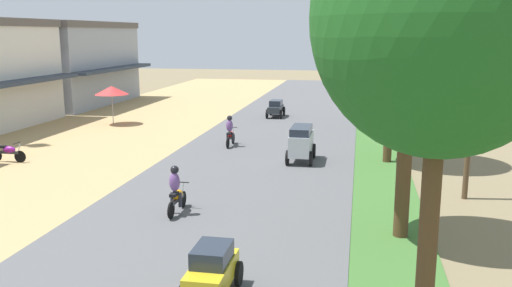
% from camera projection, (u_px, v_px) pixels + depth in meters
% --- Properties ---
extents(shophouse_far, '(9.53, 12.70, 6.90)m').
position_uv_depth(shophouse_far, '(63.00, 64.00, 46.14)').
color(shophouse_far, '#999EA8').
rests_on(shophouse_far, ground).
extents(parked_motorbike_fourth, '(1.80, 0.54, 0.94)m').
position_uv_depth(parked_motorbike_fourth, '(8.00, 152.00, 25.58)').
color(parked_motorbike_fourth, black).
rests_on(parked_motorbike_fourth, dirt_shoulder).
extents(vendor_umbrella, '(2.20, 2.20, 2.52)m').
position_uv_depth(vendor_umbrella, '(112.00, 90.00, 35.87)').
color(vendor_umbrella, '#99999E').
rests_on(vendor_umbrella, dirt_shoulder).
extents(median_tree_nearest, '(3.67, 3.67, 8.13)m').
position_uv_depth(median_tree_nearest, '(442.00, 19.00, 7.55)').
color(median_tree_nearest, '#4C351E').
rests_on(median_tree_nearest, median_strip).
extents(median_tree_second, '(4.25, 4.25, 7.68)m').
position_uv_depth(median_tree_second, '(410.00, 49.00, 15.27)').
color(median_tree_second, '#4C351E').
rests_on(median_tree_second, median_strip).
extents(median_tree_third, '(4.66, 4.66, 9.29)m').
position_uv_depth(median_tree_third, '(394.00, 14.00, 24.43)').
color(median_tree_third, '#4C351E').
rests_on(median_tree_third, median_strip).
extents(median_tree_fourth, '(4.36, 4.36, 8.21)m').
position_uv_depth(median_tree_fourth, '(383.00, 30.00, 33.79)').
color(median_tree_fourth, '#4C351E').
rests_on(median_tree_fourth, median_strip).
extents(streetlamp_near, '(3.16, 0.20, 7.23)m').
position_uv_depth(streetlamp_near, '(377.00, 57.00, 40.03)').
color(streetlamp_near, gray).
rests_on(streetlamp_near, median_strip).
extents(streetlamp_mid, '(3.16, 0.20, 7.31)m').
position_uv_depth(streetlamp_mid, '(374.00, 52.00, 50.37)').
color(streetlamp_mid, gray).
rests_on(streetlamp_mid, median_strip).
extents(utility_pole_near, '(1.80, 0.20, 8.95)m').
position_uv_depth(utility_pole_near, '(408.00, 53.00, 37.69)').
color(utility_pole_near, brown).
rests_on(utility_pole_near, ground).
extents(utility_pole_far, '(1.80, 0.20, 8.81)m').
position_uv_depth(utility_pole_far, '(474.00, 73.00, 19.30)').
color(utility_pole_far, brown).
rests_on(utility_pole_far, ground).
extents(car_hatchback_yellow, '(1.04, 2.00, 1.23)m').
position_uv_depth(car_hatchback_yellow, '(212.00, 270.00, 12.37)').
color(car_hatchback_yellow, gold).
rests_on(car_hatchback_yellow, road_strip).
extents(car_van_silver, '(1.19, 2.41, 1.67)m').
position_uv_depth(car_van_silver, '(301.00, 142.00, 25.55)').
color(car_van_silver, '#B7BCC1').
rests_on(car_van_silver, road_strip).
extents(car_sedan_charcoal, '(1.10, 2.26, 1.19)m').
position_uv_depth(car_sedan_charcoal, '(276.00, 108.00, 39.24)').
color(car_sedan_charcoal, '#282D33').
rests_on(car_sedan_charcoal, road_strip).
extents(motorbike_ahead_third, '(0.54, 1.80, 1.66)m').
position_uv_depth(motorbike_ahead_third, '(176.00, 191.00, 18.18)').
color(motorbike_ahead_third, black).
rests_on(motorbike_ahead_third, road_strip).
extents(motorbike_ahead_fourth, '(0.54, 1.80, 1.66)m').
position_uv_depth(motorbike_ahead_fourth, '(230.00, 132.00, 29.05)').
color(motorbike_ahead_fourth, black).
rests_on(motorbike_ahead_fourth, road_strip).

